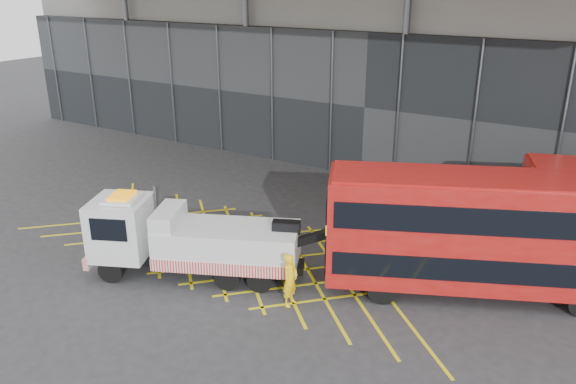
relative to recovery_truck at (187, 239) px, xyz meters
The scene contains 6 objects.
ground_plane 3.28m from the recovery_truck, 111.96° to the left, with size 120.00×120.00×0.00m, color #2C2C2E.
road_markings 3.13m from the recovery_truck, 79.30° to the left, with size 19.96×7.16×0.01m.
construction_building 22.40m from the recovery_truck, 87.74° to the left, with size 55.00×23.97×18.00m.
recovery_truck is the anchor object (origin of this frame).
bus_towed 10.81m from the recovery_truck, 24.02° to the left, with size 11.02×6.76×4.46m.
worker 4.46m from the recovery_truck, ahead, with size 0.70×0.46×1.92m, color yellow.
Camera 1 is at (14.23, -17.05, 10.68)m, focal length 35.00 mm.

